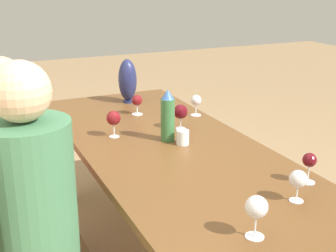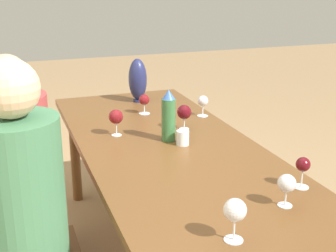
{
  "view_description": "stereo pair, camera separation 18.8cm",
  "coord_description": "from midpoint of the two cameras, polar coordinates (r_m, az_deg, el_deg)",
  "views": [
    {
      "loc": [
        -2.09,
        0.95,
        1.61
      ],
      "look_at": [
        0.01,
        0.0,
        0.85
      ],
      "focal_mm": 50.0,
      "sensor_mm": 36.0,
      "label": 1
    },
    {
      "loc": [
        -2.16,
        0.78,
        1.61
      ],
      "look_at": [
        0.01,
        0.0,
        0.85
      ],
      "focal_mm": 50.0,
      "sensor_mm": 36.0,
      "label": 2
    }
  ],
  "objects": [
    {
      "name": "wine_glass_6",
      "position": [
        2.92,
        6.12,
        2.95
      ],
      "size": [
        0.07,
        0.07,
        0.13
      ],
      "color": "silver",
      "rests_on": "dining_table"
    },
    {
      "name": "water_bottle",
      "position": [
        2.47,
        2.25,
        1.18
      ],
      "size": [
        0.07,
        0.07,
        0.28
      ],
      "color": "#336638",
      "rests_on": "dining_table"
    },
    {
      "name": "wine_glass_5",
      "position": [
        2.56,
        -4.29,
        1.06
      ],
      "size": [
        0.08,
        0.08,
        0.15
      ],
      "color": "silver",
      "rests_on": "dining_table"
    },
    {
      "name": "chair_near",
      "position": [
        2.05,
        -16.51,
        -14.5
      ],
      "size": [
        0.44,
        0.44,
        1.0
      ],
      "color": "brown",
      "rests_on": "ground_plane"
    },
    {
      "name": "wine_glass_2",
      "position": [
        2.66,
        4.01,
        1.65
      ],
      "size": [
        0.08,
        0.08,
        0.14
      ],
      "color": "silver",
      "rests_on": "dining_table"
    },
    {
      "name": "vase",
      "position": [
        3.23,
        -2.05,
        5.65
      ],
      "size": [
        0.13,
        0.13,
        0.3
      ],
      "color": "#1E234C",
      "rests_on": "dining_table"
    },
    {
      "name": "wine_glass_0",
      "position": [
        2.96,
        -1.11,
        3.13
      ],
      "size": [
        0.07,
        0.07,
        0.13
      ],
      "color": "silver",
      "rests_on": "dining_table"
    },
    {
      "name": "chair_far",
      "position": [
        2.73,
        -17.64,
        -5.95
      ],
      "size": [
        0.44,
        0.44,
        1.0
      ],
      "color": "brown",
      "rests_on": "ground_plane"
    },
    {
      "name": "wine_glass_4",
      "position": [
        1.87,
        17.1,
        -6.83
      ],
      "size": [
        0.07,
        0.07,
        0.13
      ],
      "color": "silver",
      "rests_on": "dining_table"
    },
    {
      "name": "wine_glass_3",
      "position": [
        2.04,
        18.7,
        -4.65
      ],
      "size": [
        0.07,
        0.07,
        0.14
      ],
      "color": "silver",
      "rests_on": "dining_table"
    },
    {
      "name": "wine_glass_1",
      "position": [
        1.59,
        11.57,
        -10.18
      ],
      "size": [
        0.08,
        0.08,
        0.15
      ],
      "color": "silver",
      "rests_on": "dining_table"
    },
    {
      "name": "dining_table",
      "position": [
        2.47,
        2.26,
        -3.96
      ],
      "size": [
        2.27,
        0.9,
        0.75
      ],
      "color": "brown",
      "rests_on": "ground_plane"
    },
    {
      "name": "water_tumbler",
      "position": [
        2.44,
        4.01,
        -1.47
      ],
      "size": [
        0.07,
        0.07,
        0.08
      ],
      "color": "silver",
      "rests_on": "dining_table"
    },
    {
      "name": "person_far",
      "position": [
        2.7,
        -15.86,
        -3.61
      ],
      "size": [
        0.39,
        0.39,
        1.21
      ],
      "color": "#2D2D38",
      "rests_on": "ground_plane"
    },
    {
      "name": "person_near",
      "position": [
        1.96,
        -14.32,
        -9.76
      ],
      "size": [
        0.35,
        0.35,
        1.32
      ],
      "color": "#2D2D38",
      "rests_on": "ground_plane"
    }
  ]
}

